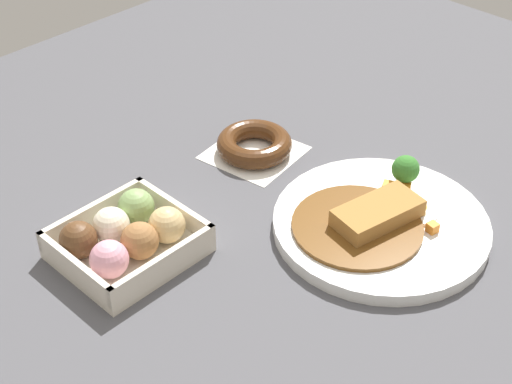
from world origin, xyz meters
TOP-DOWN VIEW (x-y plane):
  - ground_plane at (0.00, 0.00)m, footprint 1.60×1.60m
  - curry_plate at (-0.08, 0.01)m, footprint 0.29×0.29m
  - donut_box at (0.19, -0.19)m, footprint 0.17×0.15m
  - chocolate_ring_donut at (-0.10, -0.24)m, footprint 0.15×0.15m

SIDE VIEW (x-z plane):
  - ground_plane at x=0.00m, z-range 0.00..0.00m
  - curry_plate at x=-0.08m, z-range -0.02..0.05m
  - chocolate_ring_donut at x=-0.10m, z-range 0.00..0.03m
  - donut_box at x=0.19m, z-range 0.00..0.06m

